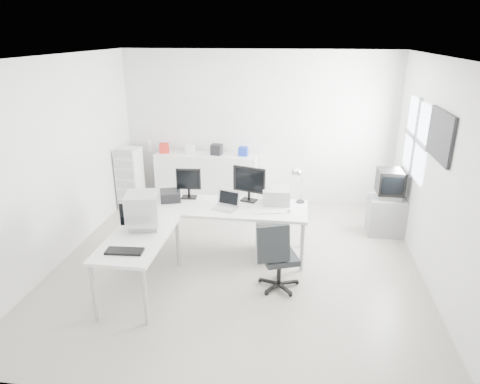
# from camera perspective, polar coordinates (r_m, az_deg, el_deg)

# --- Properties ---
(floor) EXTENTS (5.00, 5.00, 0.01)m
(floor) POSITION_cam_1_polar(r_m,az_deg,el_deg) (6.16, -0.26, -9.40)
(floor) COLOR beige
(floor) RESTS_ON ground
(ceiling) EXTENTS (5.00, 5.00, 0.01)m
(ceiling) POSITION_cam_1_polar(r_m,az_deg,el_deg) (5.34, -0.31, 17.60)
(ceiling) COLOR white
(ceiling) RESTS_ON back_wall
(back_wall) EXTENTS (5.00, 0.02, 2.80)m
(back_wall) POSITION_cam_1_polar(r_m,az_deg,el_deg) (7.99, 2.33, 8.46)
(back_wall) COLOR silver
(back_wall) RESTS_ON floor
(left_wall) EXTENTS (0.02, 5.00, 2.80)m
(left_wall) POSITION_cam_1_polar(r_m,az_deg,el_deg) (6.43, -22.96, 3.81)
(left_wall) COLOR silver
(left_wall) RESTS_ON floor
(right_wall) EXTENTS (0.02, 5.00, 2.80)m
(right_wall) POSITION_cam_1_polar(r_m,az_deg,el_deg) (5.80, 24.97, 1.80)
(right_wall) COLOR silver
(right_wall) RESTS_ON floor
(window) EXTENTS (0.02, 1.20, 1.10)m
(window) POSITION_cam_1_polar(r_m,az_deg,el_deg) (6.86, 22.39, 6.60)
(window) COLOR white
(window) RESTS_ON right_wall
(wall_picture) EXTENTS (0.04, 0.90, 0.60)m
(wall_picture) POSITION_cam_1_polar(r_m,az_deg,el_deg) (5.76, 25.16, 6.84)
(wall_picture) COLOR black
(wall_picture) RESTS_ON right_wall
(main_desk) EXTENTS (2.40, 0.80, 0.75)m
(main_desk) POSITION_cam_1_polar(r_m,az_deg,el_deg) (6.25, -2.30, -5.04)
(main_desk) COLOR white
(main_desk) RESTS_ON floor
(side_desk) EXTENTS (0.70, 1.40, 0.75)m
(side_desk) POSITION_cam_1_polar(r_m,az_deg,el_deg) (5.53, -13.19, -9.27)
(side_desk) COLOR white
(side_desk) RESTS_ON floor
(drawer_pedestal) EXTENTS (0.40, 0.50, 0.60)m
(drawer_pedestal) POSITION_cam_1_polar(r_m,az_deg,el_deg) (6.25, 4.15, -5.85)
(drawer_pedestal) COLOR white
(drawer_pedestal) RESTS_ON floor
(inkjet_printer) EXTENTS (0.47, 0.42, 0.14)m
(inkjet_printer) POSITION_cam_1_polar(r_m,az_deg,el_deg) (6.36, -9.75, -0.50)
(inkjet_printer) COLOR black
(inkjet_printer) RESTS_ON main_desk
(lcd_monitor_small) EXTENTS (0.38, 0.23, 0.46)m
(lcd_monitor_small) POSITION_cam_1_polar(r_m,az_deg,el_deg) (6.36, -6.86, 1.17)
(lcd_monitor_small) COLOR black
(lcd_monitor_small) RESTS_ON main_desk
(lcd_monitor_large) EXTENTS (0.53, 0.33, 0.52)m
(lcd_monitor_large) POSITION_cam_1_polar(r_m,az_deg,el_deg) (6.19, 1.22, 1.04)
(lcd_monitor_large) COLOR black
(lcd_monitor_large) RESTS_ON main_desk
(laptop) EXTENTS (0.42, 0.43, 0.22)m
(laptop) POSITION_cam_1_polar(r_m,az_deg,el_deg) (5.96, -2.06, -1.28)
(laptop) COLOR #B7B7BA
(laptop) RESTS_ON main_desk
(white_keyboard) EXTENTS (0.39, 0.19, 0.02)m
(white_keyboard) POSITION_cam_1_polar(r_m,az_deg,el_deg) (5.88, 3.64, -2.68)
(white_keyboard) COLOR white
(white_keyboard) RESTS_ON main_desk
(white_mouse) EXTENTS (0.06, 0.06, 0.06)m
(white_mouse) POSITION_cam_1_polar(r_m,az_deg,el_deg) (5.91, 6.58, -2.47)
(white_mouse) COLOR white
(white_mouse) RESTS_ON main_desk
(laser_printer) EXTENTS (0.41, 0.35, 0.22)m
(laser_printer) POSITION_cam_1_polar(r_m,az_deg,el_deg) (6.18, 4.86, -0.52)
(laser_printer) COLOR #9E9E9E
(laser_printer) RESTS_ON main_desk
(desk_lamp) EXTENTS (0.16, 0.16, 0.46)m
(desk_lamp) POSITION_cam_1_polar(r_m,az_deg,el_deg) (6.21, 8.16, 0.60)
(desk_lamp) COLOR silver
(desk_lamp) RESTS_ON main_desk
(crt_monitor) EXTENTS (0.44, 0.44, 0.43)m
(crt_monitor) POSITION_cam_1_polar(r_m,az_deg,el_deg) (5.48, -12.77, -2.64)
(crt_monitor) COLOR #B7B7BA
(crt_monitor) RESTS_ON side_desk
(black_keyboard) EXTENTS (0.43, 0.19, 0.03)m
(black_keyboard) POSITION_cam_1_polar(r_m,az_deg,el_deg) (5.02, -15.14, -7.62)
(black_keyboard) COLOR black
(black_keyboard) RESTS_ON side_desk
(office_chair) EXTENTS (0.70, 0.70, 0.94)m
(office_chair) POSITION_cam_1_polar(r_m,az_deg,el_deg) (5.42, 5.30, -8.28)
(office_chair) COLOR #292C2F
(office_chair) RESTS_ON floor
(tv_cabinet) EXTENTS (0.57, 0.46, 0.62)m
(tv_cabinet) POSITION_cam_1_polar(r_m,az_deg,el_deg) (7.27, 18.89, -2.98)
(tv_cabinet) COLOR gray
(tv_cabinet) RESTS_ON floor
(crt_tv) EXTENTS (0.50, 0.48, 0.45)m
(crt_tv) POSITION_cam_1_polar(r_m,az_deg,el_deg) (7.08, 19.38, 0.98)
(crt_tv) COLOR black
(crt_tv) RESTS_ON tv_cabinet
(sideboard) EXTENTS (1.89, 0.47, 0.95)m
(sideboard) POSITION_cam_1_polar(r_m,az_deg,el_deg) (8.14, -4.45, 1.85)
(sideboard) COLOR white
(sideboard) RESTS_ON floor
(clutter_box_a) EXTENTS (0.21, 0.20, 0.18)m
(clutter_box_a) POSITION_cam_1_polar(r_m,az_deg,el_deg) (8.18, -10.07, 5.80)
(clutter_box_a) COLOR red
(clutter_box_a) RESTS_ON sideboard
(clutter_box_b) EXTENTS (0.16, 0.14, 0.16)m
(clutter_box_b) POSITION_cam_1_polar(r_m,az_deg,el_deg) (8.04, -6.66, 5.67)
(clutter_box_b) COLOR white
(clutter_box_b) RESTS_ON sideboard
(clutter_box_c) EXTENTS (0.21, 0.20, 0.19)m
(clutter_box_c) POSITION_cam_1_polar(r_m,az_deg,el_deg) (7.93, -3.15, 5.69)
(clutter_box_c) COLOR black
(clutter_box_c) RESTS_ON sideboard
(clutter_box_d) EXTENTS (0.18, 0.16, 0.16)m
(clutter_box_d) POSITION_cam_1_polar(r_m,az_deg,el_deg) (7.86, 0.45, 5.45)
(clutter_box_d) COLOR #162D9D
(clutter_box_d) RESTS_ON sideboard
(clutter_bottle) EXTENTS (0.07, 0.07, 0.22)m
(clutter_bottle) POSITION_cam_1_polar(r_m,az_deg,el_deg) (8.31, -11.98, 6.06)
(clutter_bottle) COLOR white
(clutter_bottle) RESTS_ON sideboard
(filing_cabinet) EXTENTS (0.38, 0.46, 1.10)m
(filing_cabinet) POSITION_cam_1_polar(r_m,az_deg,el_deg) (8.14, -14.44, 1.83)
(filing_cabinet) COLOR white
(filing_cabinet) RESTS_ON floor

